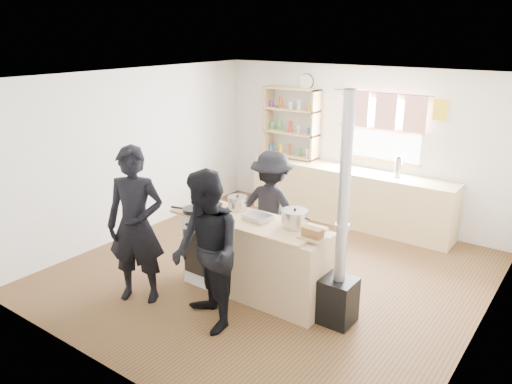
# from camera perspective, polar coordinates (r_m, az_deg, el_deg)

# --- Properties ---
(ground) EXTENTS (5.00, 5.00, 0.01)m
(ground) POSITION_cam_1_polar(r_m,az_deg,el_deg) (6.62, 1.75, -9.19)
(ground) COLOR brown
(ground) RESTS_ON ground
(back_counter) EXTENTS (3.40, 0.55, 0.90)m
(back_counter) POSITION_cam_1_polar(r_m,az_deg,el_deg) (8.24, 10.51, -0.46)
(back_counter) COLOR #D9BF83
(back_counter) RESTS_ON ground
(shelving_unit) EXTENTS (1.00, 0.28, 1.20)m
(shelving_unit) POSITION_cam_1_polar(r_m,az_deg,el_deg) (8.63, 4.02, 7.94)
(shelving_unit) COLOR tan
(shelving_unit) RESTS_ON back_counter
(thermos) EXTENTS (0.10, 0.10, 0.31)m
(thermos) POSITION_cam_1_polar(r_m,az_deg,el_deg) (7.78, 15.93, 2.70)
(thermos) COLOR silver
(thermos) RESTS_ON back_counter
(cooking_island) EXTENTS (1.97, 0.64, 0.93)m
(cooking_island) POSITION_cam_1_polar(r_m,az_deg,el_deg) (5.93, -0.05, -7.50)
(cooking_island) COLOR white
(cooking_island) RESTS_ON ground
(skillet_greens) EXTENTS (0.34, 0.34, 0.05)m
(skillet_greens) POSITION_cam_1_polar(r_m,az_deg,el_deg) (6.06, -7.07, -2.02)
(skillet_greens) COLOR black
(skillet_greens) RESTS_ON cooking_island
(roast_tray) EXTENTS (0.33, 0.27, 0.06)m
(roast_tray) POSITION_cam_1_polar(r_m,az_deg,el_deg) (5.76, 0.17, -2.87)
(roast_tray) COLOR silver
(roast_tray) RESTS_ON cooking_island
(stockpot_stove) EXTENTS (0.24, 0.24, 0.19)m
(stockpot_stove) POSITION_cam_1_polar(r_m,az_deg,el_deg) (6.08, -2.12, -1.26)
(stockpot_stove) COLOR silver
(stockpot_stove) RESTS_ON cooking_island
(stockpot_counter) EXTENTS (0.30, 0.30, 0.22)m
(stockpot_counter) POSITION_cam_1_polar(r_m,az_deg,el_deg) (5.56, 4.44, -3.03)
(stockpot_counter) COLOR #B7B7BA
(stockpot_counter) RESTS_ON cooking_island
(bread_board) EXTENTS (0.29, 0.22, 0.12)m
(bread_board) POSITION_cam_1_polar(r_m,az_deg,el_deg) (5.29, 6.48, -4.81)
(bread_board) COLOR tan
(bread_board) RESTS_ON cooking_island
(flue_heater) EXTENTS (0.35, 0.35, 2.50)m
(flue_heater) POSITION_cam_1_polar(r_m,az_deg,el_deg) (5.36, 9.56, -8.55)
(flue_heater) COLOR black
(flue_heater) RESTS_ON ground
(person_near_left) EXTENTS (0.80, 0.70, 1.83)m
(person_near_left) POSITION_cam_1_polar(r_m,az_deg,el_deg) (5.81, -13.57, -3.75)
(person_near_left) COLOR black
(person_near_left) RESTS_ON ground
(person_near_right) EXTENTS (1.04, 0.97, 1.71)m
(person_near_right) POSITION_cam_1_polar(r_m,az_deg,el_deg) (5.17, -5.71, -6.85)
(person_near_right) COLOR black
(person_near_right) RESTS_ON ground
(person_far) EXTENTS (1.03, 0.64, 1.55)m
(person_far) POSITION_cam_1_polar(r_m,az_deg,el_deg) (6.61, 1.83, -1.87)
(person_far) COLOR black
(person_far) RESTS_ON ground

